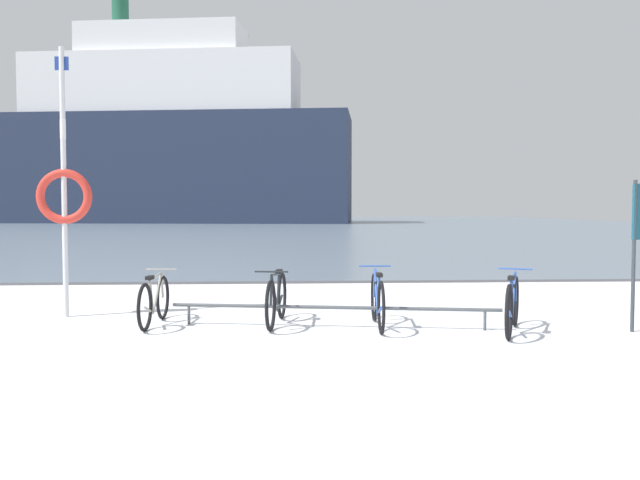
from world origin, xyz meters
The scene contains 8 objects.
ground centered at (0.00, 53.90, -0.04)m, with size 80.00×132.00×0.08m.
bike_rack centered at (-1.06, 4.43, 0.27)m, with size 4.56×0.81×0.31m.
bicycle_0 centered at (-3.59, 4.76, 0.35)m, with size 0.46×1.63×0.77m.
bicycle_1 centered at (-1.85, 4.69, 0.37)m, with size 0.46×1.73×0.81m.
bicycle_2 centered at (-0.44, 4.41, 0.38)m, with size 0.46×1.74×0.83m.
bicycle_3 centered at (1.31, 3.92, 0.37)m, with size 0.77×1.63×0.83m.
rescue_post centered at (-5.08, 5.55, 1.93)m, with size 0.84×0.13×4.09m.
ferry_ship centered at (-14.50, 70.73, 9.13)m, with size 40.89×15.84×27.20m.
Camera 1 is at (-1.74, -4.65, 1.67)m, focal length 36.89 mm.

